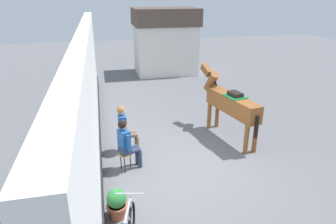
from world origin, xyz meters
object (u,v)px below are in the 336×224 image
object	(u,v)px
seated_visitor_near	(127,142)
saddled_horse_center	(230,103)
seated_visitor_far	(125,127)
flower_planter_near	(117,203)

from	to	relation	value
seated_visitor_near	saddled_horse_center	xyz separation A→B (m)	(3.24, 1.16, 0.38)
seated_visitor_far	saddled_horse_center	distance (m)	3.22
seated_visitor_near	flower_planter_near	distance (m)	1.84
saddled_horse_center	flower_planter_near	distance (m)	4.72
seated_visitor_far	flower_planter_near	bearing A→B (deg)	-99.09
seated_visitor_near	seated_visitor_far	world-z (taller)	same
saddled_horse_center	seated_visitor_near	bearing A→B (deg)	-160.23
flower_planter_near	seated_visitor_near	bearing A→B (deg)	77.50
seated_visitor_far	flower_planter_near	size ratio (longest dim) A/B	2.17
seated_visitor_near	seated_visitor_far	xyz separation A→B (m)	(0.05, 0.96, 0.00)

